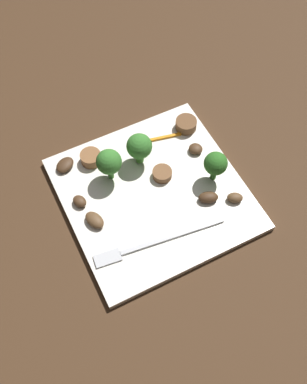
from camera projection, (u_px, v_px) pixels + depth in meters
ground_plane at (154, 196)px, 0.65m from camera, size 1.40×1.40×0.00m
plate at (154, 194)px, 0.64m from camera, size 0.24×0.24×0.01m
fork at (150, 244)px, 0.60m from camera, size 0.18×0.03×0.00m
broccoli_floret_0 at (109, 162)px, 0.62m from camera, size 0.04×0.04×0.06m
broccoli_floret_1 at (216, 164)px, 0.62m from camera, size 0.03×0.03×0.05m
broccoli_floret_2 at (139, 147)px, 0.64m from camera, size 0.04×0.04×0.05m
sausage_slice_0 at (186, 124)px, 0.69m from camera, size 0.04×0.04×0.02m
sausage_slice_1 at (91, 158)px, 0.66m from camera, size 0.04×0.04×0.02m
sausage_slice_2 at (162, 174)px, 0.65m from camera, size 0.04×0.04×0.01m
mushroom_0 at (235, 198)px, 0.63m from camera, size 0.03×0.02×0.01m
mushroom_1 at (65, 165)px, 0.66m from camera, size 0.04×0.03×0.01m
mushroom_2 at (196, 149)px, 0.67m from camera, size 0.03×0.03×0.01m
mushroom_3 at (208, 197)px, 0.63m from camera, size 0.03×0.03×0.01m
mushroom_4 at (80, 201)px, 0.62m from camera, size 0.02×0.03×0.01m
mushroom_5 at (95, 220)px, 0.61m from camera, size 0.03×0.03×0.01m
pepper_strip_1 at (165, 137)px, 0.69m from camera, size 0.05×0.01×0.00m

